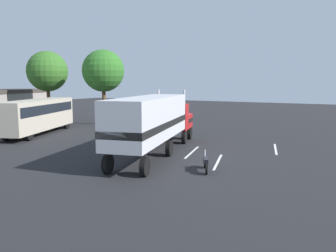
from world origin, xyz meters
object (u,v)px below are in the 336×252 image
object	(u,v)px
semi_truck	(154,119)
parked_bus	(38,113)
tree_center	(103,71)
motorcycle	(206,163)
person_bystander	(114,141)
tree_right	(47,71)

from	to	relation	value
semi_truck	parked_bus	distance (m)	15.29
parked_bus	tree_center	world-z (taller)	tree_center
motorcycle	tree_center	distance (m)	24.43
person_bystander	tree_center	size ratio (longest dim) A/B	0.18
tree_center	semi_truck	bearing A→B (deg)	-129.81
motorcycle	semi_truck	bearing A→B (deg)	64.25
semi_truck	person_bystander	distance (m)	3.37
person_bystander	tree_right	size ratio (longest dim) A/B	0.18
person_bystander	tree_right	distance (m)	23.16
semi_truck	parked_bus	size ratio (longest dim) A/B	1.28
person_bystander	parked_bus	world-z (taller)	parked_bus
person_bystander	parked_bus	distance (m)	12.89
parked_bus	tree_center	bearing A→B (deg)	-5.49
semi_truck	tree_right	bearing A→B (deg)	64.70
motorcycle	tree_center	world-z (taller)	tree_center
semi_truck	tree_right	distance (m)	24.74
motorcycle	tree_right	xyz separation A→B (m)	(12.78, 26.93, 5.97)
tree_center	tree_right	size ratio (longest dim) A/B	0.99
semi_truck	tree_right	xyz separation A→B (m)	(10.44, 22.08, 3.93)
semi_truck	tree_center	xyz separation A→B (m)	(11.81, 14.17, 3.91)
parked_bus	motorcycle	distance (m)	20.57
tree_center	tree_right	distance (m)	8.03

